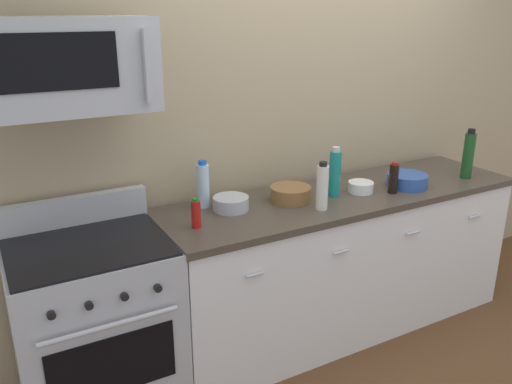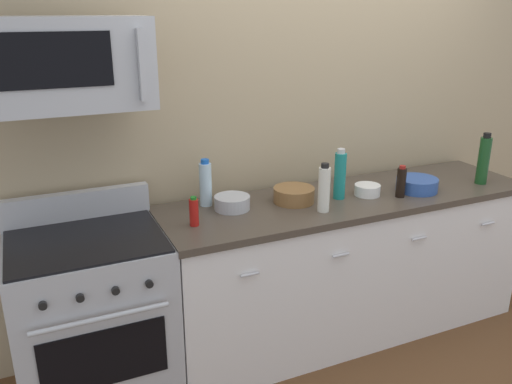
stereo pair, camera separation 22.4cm
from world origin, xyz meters
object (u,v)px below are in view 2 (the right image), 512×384
bottle_vinegar_white (324,189)px  bottle_water_clear (206,184)px  microwave (64,63)px  bowl_blue_mixing (417,184)px  bottle_sparkling_teal (340,175)px  bottle_wine_green (484,160)px  bottle_soy_sauce_dark (401,182)px  bottle_hot_sauce_red (194,212)px  bowl_wooden_salad (294,194)px  bowl_steel_prep (232,202)px  range_oven (94,319)px  bowl_white_ceramic (367,190)px

bottle_vinegar_white → bottle_water_clear: bearing=147.8°
microwave → bottle_vinegar_white: bearing=-9.0°
microwave → bowl_blue_mixing: microwave is taller
bottle_sparkling_teal → bottle_vinegar_white: 0.24m
bottle_wine_green → bottle_soy_sauce_dark: (-0.64, 0.01, -0.06)m
bottle_wine_green → bowl_blue_mixing: bearing=173.6°
bottle_soy_sauce_dark → bottle_vinegar_white: bearing=-178.4°
bottle_hot_sauce_red → bowl_wooden_salad: (0.63, 0.10, -0.03)m
bottle_wine_green → bowl_steel_prep: size_ratio=1.65×
bottle_wine_green → bowl_wooden_salad: 1.27m
bottle_water_clear → bowl_blue_mixing: bottle_water_clear is taller
bottle_soy_sauce_dark → bottle_water_clear: bearing=162.9°
range_oven → bottle_water_clear: size_ratio=3.95×
microwave → bowl_white_ceramic: (1.63, -0.08, -0.80)m
bottle_wine_green → bowl_white_ceramic: size_ratio=2.14×
microwave → bowl_blue_mixing: (1.96, -0.14, -0.79)m
bottle_water_clear → bowl_white_ceramic: (0.94, -0.23, -0.09)m
range_oven → microwave: bearing=89.7°
bottle_sparkling_teal → bowl_wooden_salad: 0.29m
bottle_soy_sauce_dark → bowl_steel_prep: 1.01m
bottle_soy_sauce_dark → bottle_sparkling_teal: (-0.35, 0.13, 0.05)m
bottle_vinegar_white → bowl_wooden_salad: bearing=112.1°
microwave → bottle_wine_green: microwave is taller
microwave → bottle_soy_sauce_dark: bearing=-5.9°
bottle_wine_green → bottle_vinegar_white: bottle_wine_green is taller
bowl_white_ceramic → bowl_steel_prep: bowl_steel_prep is taller
microwave → bottle_hot_sauce_red: 0.93m
bottle_water_clear → microwave: bearing=-167.4°
bottle_hot_sauce_red → bowl_steel_prep: bottle_hot_sauce_red is taller
range_oven → bowl_blue_mixing: size_ratio=4.26×
bottle_sparkling_teal → bottle_wine_green: bearing=-7.7°
bowl_blue_mixing → bowl_wooden_salad: 0.79m
bowl_blue_mixing → bowl_steel_prep: 1.16m
bottle_water_clear → bowl_steel_prep: bottle_water_clear is taller
bowl_wooden_salad → microwave: bearing=179.9°
bowl_steel_prep → bowl_white_ceramic: bearing=-7.8°
bottle_hot_sauce_red → bowl_steel_prep: (0.26, 0.14, -0.03)m
bottle_soy_sauce_dark → bowl_wooden_salad: bottle_soy_sauce_dark is taller
bottle_vinegar_white → bowl_steel_prep: 0.51m
bowl_white_ceramic → bowl_steel_prep: 0.84m
microwave → bottle_water_clear: (0.69, 0.15, -0.70)m
bottle_soy_sauce_dark → bowl_white_ceramic: 0.20m
bowl_blue_mixing → bowl_wooden_salad: (-0.78, 0.13, 0.00)m
microwave → bottle_hot_sauce_red: size_ratio=4.76×
microwave → bottle_soy_sauce_dark: 1.95m
bowl_blue_mixing → bowl_steel_prep: size_ratio=1.26×
bottle_water_clear → bottle_sparkling_teal: 0.78m
bottle_soy_sauce_dark → bottle_sparkling_teal: bearing=159.8°
bottle_soy_sauce_dark → bottle_sparkling_teal: 0.37m
bottle_sparkling_teal → bowl_blue_mixing: bearing=-8.9°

